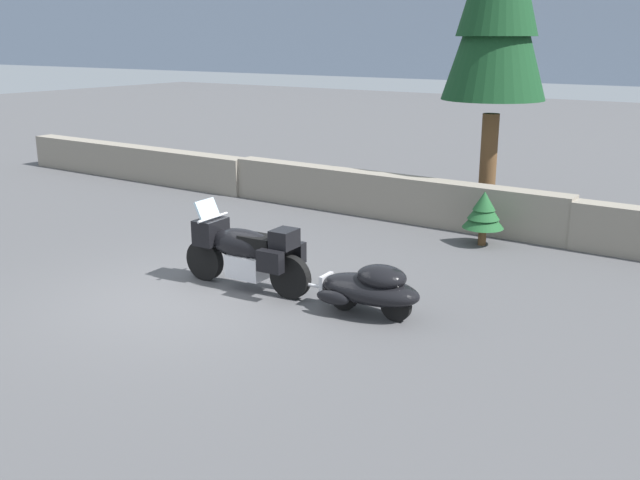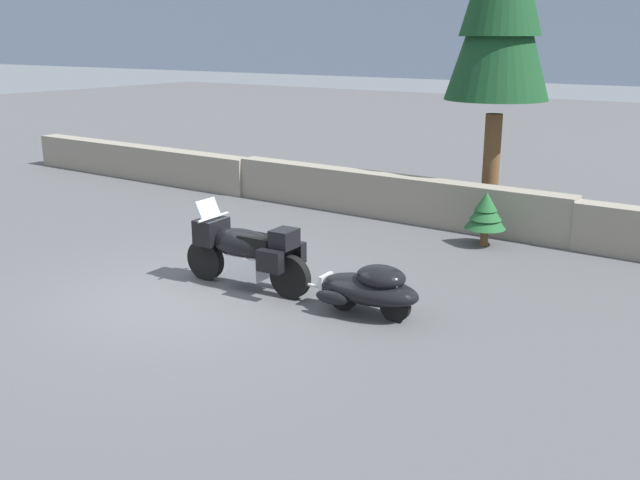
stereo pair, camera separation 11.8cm
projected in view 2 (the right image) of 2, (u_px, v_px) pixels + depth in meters
ground_plane at (185, 297)px, 10.78m from camera, size 80.00×80.00×0.00m
stone_guard_wall at (368, 194)px, 15.72m from camera, size 24.00×0.56×0.95m
touring_motorcycle at (245, 250)px, 11.02m from camera, size 2.31×0.82×1.33m
car_shaped_trailer at (370, 288)px, 9.97m from camera, size 2.22×0.81×0.76m
pine_sapling_near at (486, 212)px, 13.31m from camera, size 0.77×0.77×1.03m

